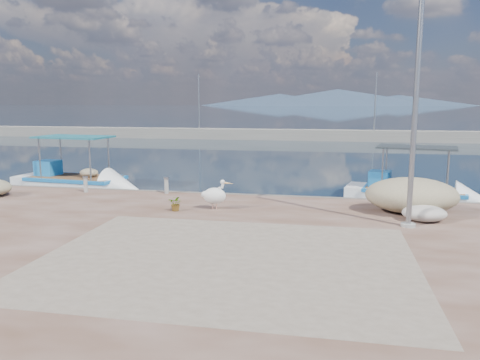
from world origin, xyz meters
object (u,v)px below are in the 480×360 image
lamp_post (415,118)px  bollard_near (166,185)px  boat_left (75,184)px  pelican (215,195)px  boat_right (412,196)px

lamp_post → bollard_near: bearing=158.5°
boat_left → pelican: 9.92m
boat_left → bollard_near: 6.36m
boat_left → bollard_near: size_ratio=9.67×
boat_right → lamp_post: bearing=-88.0°
lamp_post → boat_left: bearing=157.2°
pelican → lamp_post: bearing=-13.7°
bollard_near → boat_left: bearing=155.2°
pelican → boat_right: bearing=31.1°
boat_right → boat_left: bearing=-167.4°
lamp_post → bollard_near: size_ratio=10.33×
boat_left → boat_right: 15.97m
boat_right → pelican: (-7.51, -5.24, 0.79)m
pelican → lamp_post: size_ratio=0.16×
boat_left → boat_right: boat_left is taller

